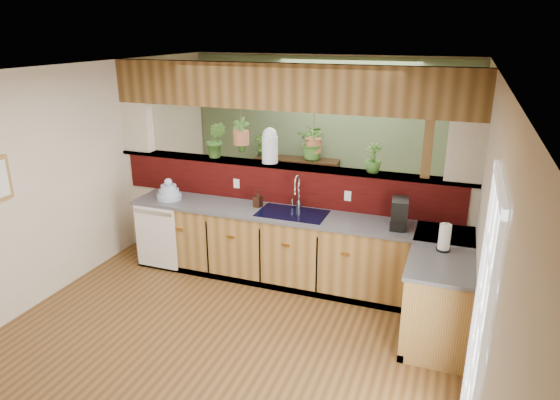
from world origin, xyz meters
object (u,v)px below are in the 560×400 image
(glass_jar, at_px, (270,145))
(shelving_console, at_px, (296,186))
(paper_towel, at_px, (444,238))
(faucet, at_px, (297,191))
(soap_dispenser, at_px, (258,199))
(dish_stack, at_px, (169,193))
(coffee_maker, at_px, (399,215))

(glass_jar, height_order, shelving_console, glass_jar)
(paper_towel, distance_m, shelving_console, 3.72)
(faucet, bearing_deg, shelving_console, 108.58)
(soap_dispenser, bearing_deg, glass_jar, 81.25)
(faucet, height_order, dish_stack, faucet)
(faucet, distance_m, shelving_console, 2.32)
(faucet, bearing_deg, dish_stack, -173.06)
(soap_dispenser, relative_size, paper_towel, 0.69)
(paper_towel, xyz_separation_m, shelving_console, (-2.44, 2.75, -0.53))
(dish_stack, height_order, paper_towel, paper_towel)
(faucet, bearing_deg, coffee_maker, -8.49)
(coffee_maker, xyz_separation_m, paper_towel, (0.50, -0.45, -0.02))
(faucet, relative_size, coffee_maker, 1.32)
(coffee_maker, bearing_deg, paper_towel, -47.99)
(dish_stack, distance_m, coffee_maker, 2.90)
(coffee_maker, bearing_deg, faucet, 165.66)
(paper_towel, bearing_deg, coffee_maker, 137.86)
(paper_towel, bearing_deg, dish_stack, 172.77)
(faucet, xyz_separation_m, soap_dispenser, (-0.48, -0.08, -0.13))
(dish_stack, bearing_deg, glass_jar, 18.80)
(soap_dispenser, height_order, paper_towel, paper_towel)
(dish_stack, bearing_deg, coffee_maker, 0.37)
(coffee_maker, distance_m, paper_towel, 0.67)
(soap_dispenser, bearing_deg, paper_towel, -13.99)
(faucet, bearing_deg, paper_towel, -20.12)
(soap_dispenser, bearing_deg, shelving_console, 95.96)
(shelving_console, bearing_deg, soap_dispenser, -88.31)
(soap_dispenser, xyz_separation_m, shelving_console, (-0.23, 2.20, -0.50))
(shelving_console, bearing_deg, glass_jar, -86.02)
(dish_stack, bearing_deg, paper_towel, -7.23)
(faucet, height_order, coffee_maker, faucet)
(faucet, distance_m, coffee_maker, 1.25)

